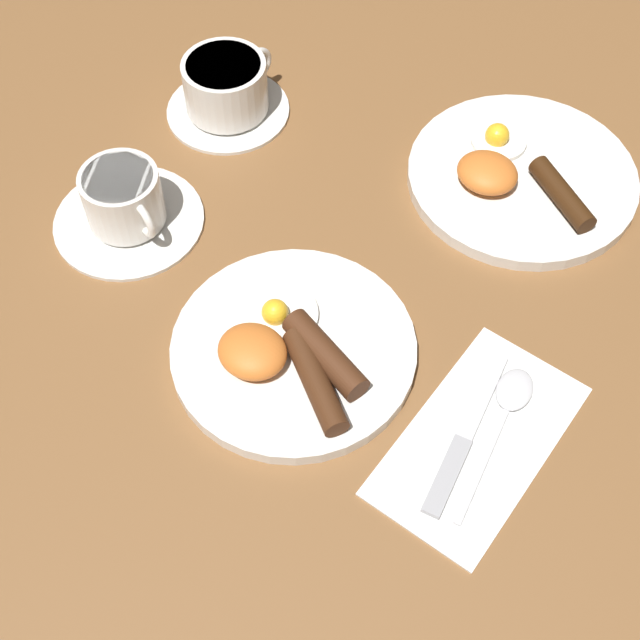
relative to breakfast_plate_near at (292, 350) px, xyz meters
The scene contains 8 objects.
ground_plane 0.01m from the breakfast_plate_near, 96.76° to the left, with size 3.00×3.00×0.00m, color brown.
breakfast_plate_near is the anchor object (origin of this frame).
breakfast_plate_far 0.33m from the breakfast_plate_near, 74.83° to the left, with size 0.25×0.25×0.04m.
teacup_near 0.24m from the breakfast_plate_near, 168.16° to the left, with size 0.16×0.16×0.07m.
teacup_far 0.35m from the breakfast_plate_near, 135.25° to the left, with size 0.14×0.14×0.07m.
napkin 0.19m from the breakfast_plate_near, ahead, with size 0.12×0.22×0.01m, color white.
knife 0.18m from the breakfast_plate_near, ahead, with size 0.03×0.18×0.01m.
spoon 0.21m from the breakfast_plate_near, 15.97° to the left, with size 0.04×0.17×0.01m.
Camera 1 is at (0.26, -0.38, 0.72)m, focal length 50.00 mm.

